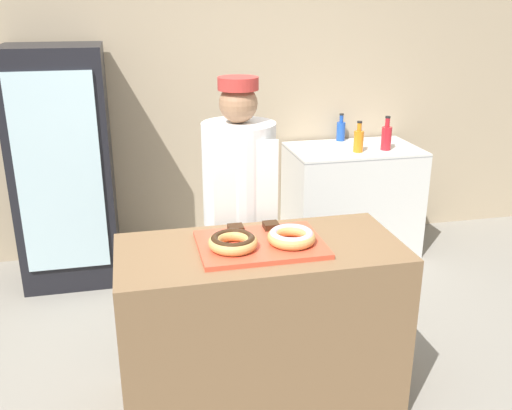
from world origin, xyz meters
name	(u,v)px	position (x,y,z in m)	size (l,w,h in m)	color
ground_plane	(260,397)	(0.00, 0.00, 0.00)	(14.00, 14.00, 0.00)	gray
wall_back	(200,88)	(0.00, 2.13, 1.35)	(8.00, 0.06, 2.70)	tan
display_counter	(260,326)	(0.00, 0.00, 0.44)	(1.39, 0.64, 0.89)	brown
serving_tray	(261,244)	(0.00, 0.00, 0.90)	(0.60, 0.43, 0.02)	#D84C33
donut_chocolate_glaze	(233,241)	(-0.14, -0.04, 0.94)	(0.23, 0.23, 0.06)	tan
donut_light_glaze	(291,236)	(0.14, -0.04, 0.94)	(0.23, 0.23, 0.06)	tan
brownie_back_left	(236,229)	(-0.09, 0.16, 0.93)	(0.08, 0.08, 0.03)	#382111
brownie_back_right	(271,226)	(0.09, 0.16, 0.93)	(0.08, 0.08, 0.03)	#382111
baker_person	(240,213)	(0.01, 0.59, 0.84)	(0.42, 0.42, 1.62)	#4C4C51
beverage_fridge	(64,167)	(-1.06, 1.74, 0.86)	(0.68, 0.64, 1.73)	black
chest_freezer	(351,199)	(1.19, 1.74, 0.45)	(1.04, 0.65, 0.88)	silver
bottle_red	(386,137)	(1.41, 1.63, 0.99)	(0.08, 0.08, 0.27)	red
bottle_blue	(341,130)	(1.17, 2.01, 0.97)	(0.07, 0.07, 0.23)	#1E4CB2
bottle_orange	(359,140)	(1.17, 1.61, 0.98)	(0.08, 0.08, 0.24)	orange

